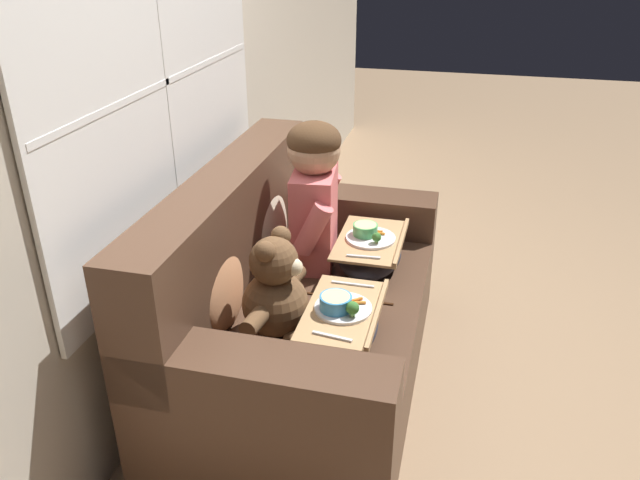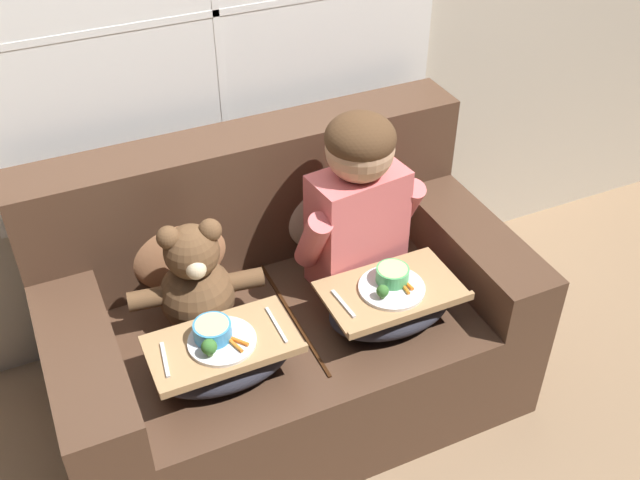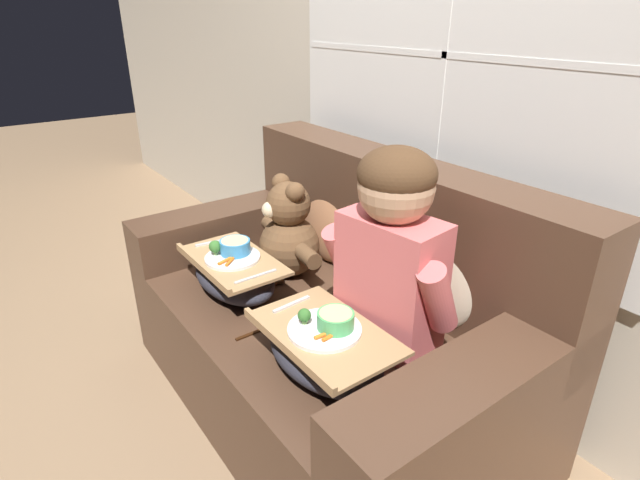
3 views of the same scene
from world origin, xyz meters
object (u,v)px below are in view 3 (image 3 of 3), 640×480
(teddy_bear, at_px, (288,235))
(lap_tray_teddy, at_px, (234,273))
(throw_pillow_behind_teddy, at_px, (332,219))
(lap_tray_child, at_px, (324,349))
(throw_pillow_behind_child, at_px, (436,272))
(couch, at_px, (335,324))
(child_figure, at_px, (392,242))

(teddy_bear, relative_size, lap_tray_teddy, 0.99)
(throw_pillow_behind_teddy, distance_m, teddy_bear, 0.23)
(lap_tray_child, bearing_deg, throw_pillow_behind_child, 90.04)
(teddy_bear, height_order, lap_tray_teddy, teddy_bear)
(lap_tray_teddy, bearing_deg, throw_pillow_behind_child, 39.14)
(throw_pillow_behind_child, bearing_deg, couch, -144.87)
(throw_pillow_behind_teddy, distance_m, lap_tray_teddy, 0.50)
(throw_pillow_behind_child, height_order, child_figure, child_figure)
(couch, height_order, lap_tray_child, couch)
(child_figure, xyz_separation_m, lap_tray_child, (0.00, -0.26, -0.29))
(couch, height_order, throw_pillow_behind_teddy, couch)
(throw_pillow_behind_child, relative_size, teddy_bear, 0.92)
(throw_pillow_behind_teddy, xyz_separation_m, lap_tray_child, (0.59, -0.48, -0.11))
(throw_pillow_behind_teddy, bearing_deg, child_figure, -20.68)
(throw_pillow_behind_child, distance_m, teddy_bear, 0.64)
(child_figure, height_order, lap_tray_child, child_figure)
(couch, bearing_deg, child_figure, -2.96)
(teddy_bear, xyz_separation_m, lap_tray_child, (0.60, -0.26, -0.10))
(throw_pillow_behind_child, xyz_separation_m, child_figure, (0.00, -0.22, 0.17))
(throw_pillow_behind_child, relative_size, child_figure, 0.63)
(couch, bearing_deg, throw_pillow_behind_child, 35.13)
(couch, relative_size, throw_pillow_behind_child, 3.90)
(lap_tray_child, xyz_separation_m, lap_tray_teddy, (-0.60, -0.00, 0.00))
(throw_pillow_behind_teddy, bearing_deg, lap_tray_teddy, -90.15)
(throw_pillow_behind_teddy, height_order, lap_tray_teddy, throw_pillow_behind_teddy)
(throw_pillow_behind_child, bearing_deg, lap_tray_child, -89.96)
(couch, xyz_separation_m, lap_tray_child, (0.30, -0.28, 0.19))
(throw_pillow_behind_teddy, xyz_separation_m, teddy_bear, (-0.00, -0.23, -0.01))
(couch, height_order, child_figure, child_figure)
(couch, distance_m, throw_pillow_behind_child, 0.47)
(couch, height_order, teddy_bear, couch)
(couch, distance_m, child_figure, 0.56)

